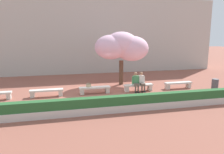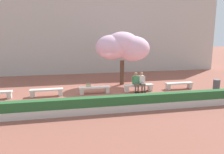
# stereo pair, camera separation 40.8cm
# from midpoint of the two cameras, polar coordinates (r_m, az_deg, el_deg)

# --- Properties ---
(ground_plane) EXTENTS (100.00, 100.00, 0.00)m
(ground_plane) POSITION_cam_midpoint_polar(r_m,az_deg,el_deg) (14.22, -5.33, -4.33)
(ground_plane) COLOR #8E5142
(building_facade) EXTENTS (28.00, 4.00, 7.33)m
(building_facade) POSITION_cam_midpoint_polar(r_m,az_deg,el_deg) (23.16, -8.99, 10.64)
(building_facade) COLOR #B7B2A8
(building_facade) RESTS_ON ground
(stone_bench_near_west) EXTENTS (2.00, 0.43, 0.45)m
(stone_bench_near_west) POSITION_cam_midpoint_polar(r_m,az_deg,el_deg) (14.04, -17.52, -3.69)
(stone_bench_near_west) COLOR beige
(stone_bench_near_west) RESTS_ON ground
(stone_bench_center) EXTENTS (2.00, 0.43, 0.45)m
(stone_bench_center) POSITION_cam_midpoint_polar(r_m,az_deg,el_deg) (14.14, -5.36, -3.12)
(stone_bench_center) COLOR beige
(stone_bench_center) RESTS_ON ground
(stone_bench_near_east) EXTENTS (2.00, 0.43, 0.45)m
(stone_bench_near_east) POSITION_cam_midpoint_polar(r_m,az_deg,el_deg) (14.85, 6.13, -2.46)
(stone_bench_near_east) COLOR beige
(stone_bench_near_east) RESTS_ON ground
(stone_bench_east_end) EXTENTS (2.00, 0.43, 0.45)m
(stone_bench_east_end) POSITION_cam_midpoint_polar(r_m,az_deg,el_deg) (16.08, 16.20, -1.79)
(stone_bench_east_end) COLOR beige
(stone_bench_east_end) RESTS_ON ground
(person_seated_left) EXTENTS (0.51, 0.71, 1.29)m
(person_seated_left) POSITION_cam_midpoint_polar(r_m,az_deg,el_deg) (14.64, 5.46, -1.07)
(person_seated_left) COLOR black
(person_seated_left) RESTS_ON ground
(person_seated_right) EXTENTS (0.51, 0.69, 1.29)m
(person_seated_right) POSITION_cam_midpoint_polar(r_m,az_deg,el_deg) (14.78, 6.97, -0.99)
(person_seated_right) COLOR black
(person_seated_right) RESTS_ON ground
(handbag) EXTENTS (0.30, 0.15, 0.34)m
(handbag) POSITION_cam_midpoint_polar(r_m,az_deg,el_deg) (14.05, -6.97, -2.11)
(handbag) COLOR tan
(handbag) RESTS_ON stone_bench_center
(cherry_tree_main) EXTENTS (4.01, 2.64, 3.97)m
(cherry_tree_main) POSITION_cam_midpoint_polar(r_m,az_deg,el_deg) (16.37, 1.73, 7.87)
(cherry_tree_main) COLOR #513828
(cherry_tree_main) RESTS_ON ground
(planter_hedge_foreground) EXTENTS (17.49, 0.50, 0.80)m
(planter_hedge_foreground) POSITION_cam_midpoint_polar(r_m,az_deg,el_deg) (10.69, -2.52, -7.29)
(planter_hedge_foreground) COLOR beige
(planter_hedge_foreground) RESTS_ON ground
(trash_bin) EXTENTS (0.44, 0.44, 0.78)m
(trash_bin) POSITION_cam_midpoint_polar(r_m,az_deg,el_deg) (16.43, 24.65, -1.81)
(trash_bin) COLOR #4C4C51
(trash_bin) RESTS_ON ground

